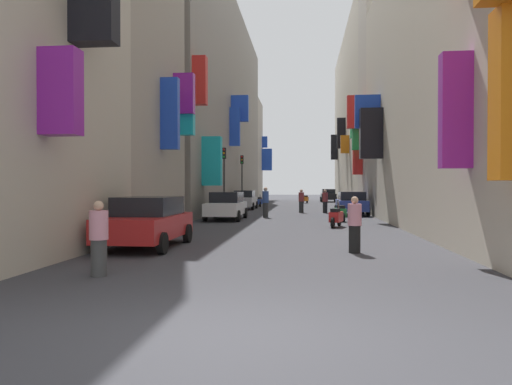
{
  "coord_description": "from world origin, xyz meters",
  "views": [
    {
      "loc": [
        0.87,
        -5.75,
        1.83
      ],
      "look_at": [
        -2.61,
        27.9,
        1.4
      ],
      "focal_mm": 33.11,
      "sensor_mm": 36.0,
      "label": 1
    }
  ],
  "objects_px": {
    "scooter_blue": "(260,202)",
    "scooter_green": "(340,213)",
    "scooter_red": "(336,217)",
    "parked_car_red": "(148,221)",
    "parked_car_silver": "(245,199)",
    "pedestrian_far_away": "(99,239)",
    "pedestrian_near_right": "(355,225)",
    "pedestrian_mid_street": "(266,202)",
    "parked_car_blue": "(351,203)",
    "parked_car_white": "(226,205)",
    "parked_car_black": "(328,195)",
    "pedestrian_crossing": "(301,201)",
    "traffic_light_far_corner": "(224,169)",
    "scooter_orange": "(305,199)",
    "pedestrian_near_left": "(325,201)",
    "traffic_light_near_corner": "(242,172)"
  },
  "relations": [
    {
      "from": "scooter_blue",
      "to": "scooter_green",
      "type": "distance_m",
      "value": 18.61
    },
    {
      "from": "scooter_red",
      "to": "parked_car_red",
      "type": "bearing_deg",
      "value": -128.55
    },
    {
      "from": "parked_car_silver",
      "to": "pedestrian_far_away",
      "type": "relative_size",
      "value": 2.69
    },
    {
      "from": "pedestrian_near_right",
      "to": "pedestrian_mid_street",
      "type": "bearing_deg",
      "value": 104.17
    },
    {
      "from": "parked_car_blue",
      "to": "parked_car_white",
      "type": "bearing_deg",
      "value": -145.85
    },
    {
      "from": "scooter_blue",
      "to": "parked_car_black",
      "type": "bearing_deg",
      "value": 63.67
    },
    {
      "from": "pedestrian_crossing",
      "to": "pedestrian_mid_street",
      "type": "xyz_separation_m",
      "value": [
        -2.07,
        -5.2,
        0.08
      ]
    },
    {
      "from": "parked_car_white",
      "to": "scooter_green",
      "type": "relative_size",
      "value": 2.52
    },
    {
      "from": "traffic_light_far_corner",
      "to": "parked_car_blue",
      "type": "bearing_deg",
      "value": -8.37
    },
    {
      "from": "pedestrian_mid_street",
      "to": "scooter_orange",
      "type": "bearing_deg",
      "value": 84.43
    },
    {
      "from": "parked_car_blue",
      "to": "parked_car_red",
      "type": "relative_size",
      "value": 0.99
    },
    {
      "from": "pedestrian_crossing",
      "to": "pedestrian_near_left",
      "type": "distance_m",
      "value": 1.65
    },
    {
      "from": "traffic_light_near_corner",
      "to": "pedestrian_crossing",
      "type": "bearing_deg",
      "value": -56.56
    },
    {
      "from": "scooter_red",
      "to": "scooter_orange",
      "type": "bearing_deg",
      "value": 92.58
    },
    {
      "from": "parked_car_white",
      "to": "pedestrian_near_left",
      "type": "bearing_deg",
      "value": 51.54
    },
    {
      "from": "pedestrian_near_left",
      "to": "pedestrian_near_right",
      "type": "distance_m",
      "value": 19.68
    },
    {
      "from": "parked_car_black",
      "to": "pedestrian_far_away",
      "type": "height_order",
      "value": "pedestrian_far_away"
    },
    {
      "from": "parked_car_silver",
      "to": "pedestrian_far_away",
      "type": "distance_m",
      "value": 28.44
    },
    {
      "from": "scooter_blue",
      "to": "scooter_green",
      "type": "relative_size",
      "value": 1.11
    },
    {
      "from": "parked_car_red",
      "to": "pedestrian_crossing",
      "type": "xyz_separation_m",
      "value": [
        4.48,
        19.21,
        0.02
      ]
    },
    {
      "from": "scooter_blue",
      "to": "pedestrian_crossing",
      "type": "relative_size",
      "value": 1.21
    },
    {
      "from": "pedestrian_far_away",
      "to": "traffic_light_far_corner",
      "type": "bearing_deg",
      "value": 93.32
    },
    {
      "from": "pedestrian_near_right",
      "to": "traffic_light_near_corner",
      "type": "bearing_deg",
      "value": 103.87
    },
    {
      "from": "parked_car_silver",
      "to": "traffic_light_near_corner",
      "type": "distance_m",
      "value": 4.03
    },
    {
      "from": "parked_car_white",
      "to": "traffic_light_near_corner",
      "type": "bearing_deg",
      "value": 94.39
    },
    {
      "from": "scooter_blue",
      "to": "scooter_red",
      "type": "bearing_deg",
      "value": -75.55
    },
    {
      "from": "scooter_green",
      "to": "traffic_light_near_corner",
      "type": "distance_m",
      "value": 17.64
    },
    {
      "from": "scooter_blue",
      "to": "scooter_green",
      "type": "xyz_separation_m",
      "value": [
        5.92,
        -17.64,
        -0.0
      ]
    },
    {
      "from": "scooter_orange",
      "to": "pedestrian_mid_street",
      "type": "bearing_deg",
      "value": -95.57
    },
    {
      "from": "pedestrian_crossing",
      "to": "pedestrian_mid_street",
      "type": "distance_m",
      "value": 5.6
    },
    {
      "from": "scooter_red",
      "to": "traffic_light_near_corner",
      "type": "distance_m",
      "value": 20.8
    },
    {
      "from": "parked_car_blue",
      "to": "scooter_green",
      "type": "relative_size",
      "value": 2.32
    },
    {
      "from": "parked_car_blue",
      "to": "pedestrian_near_left",
      "type": "height_order",
      "value": "pedestrian_near_left"
    },
    {
      "from": "scooter_orange",
      "to": "parked_car_black",
      "type": "bearing_deg",
      "value": 59.84
    },
    {
      "from": "parked_car_blue",
      "to": "pedestrian_mid_street",
      "type": "distance_m",
      "value": 6.0
    },
    {
      "from": "parked_car_white",
      "to": "pedestrian_far_away",
      "type": "bearing_deg",
      "value": -89.58
    },
    {
      "from": "parked_car_white",
      "to": "parked_car_black",
      "type": "xyz_separation_m",
      "value": [
        7.09,
        30.88,
        0.0
      ]
    },
    {
      "from": "pedestrian_crossing",
      "to": "pedestrian_near_right",
      "type": "distance_m",
      "value": 19.86
    },
    {
      "from": "scooter_green",
      "to": "pedestrian_crossing",
      "type": "distance_m",
      "value": 8.2
    },
    {
      "from": "parked_car_blue",
      "to": "parked_car_black",
      "type": "relative_size",
      "value": 0.95
    },
    {
      "from": "pedestrian_crossing",
      "to": "scooter_red",
      "type": "bearing_deg",
      "value": -81.88
    },
    {
      "from": "pedestrian_crossing",
      "to": "parked_car_blue",
      "type": "bearing_deg",
      "value": -36.27
    },
    {
      "from": "parked_car_black",
      "to": "parked_car_white",
      "type": "bearing_deg",
      "value": -102.93
    },
    {
      "from": "pedestrian_near_right",
      "to": "scooter_green",
      "type": "bearing_deg",
      "value": 87.71
    },
    {
      "from": "parked_car_red",
      "to": "pedestrian_crossing",
      "type": "bearing_deg",
      "value": 76.89
    },
    {
      "from": "scooter_green",
      "to": "pedestrian_mid_street",
      "type": "xyz_separation_m",
      "value": [
        -4.16,
        2.72,
        0.44
      ]
    },
    {
      "from": "pedestrian_mid_street",
      "to": "traffic_light_far_corner",
      "type": "bearing_deg",
      "value": 127.92
    },
    {
      "from": "pedestrian_near_right",
      "to": "pedestrian_mid_street",
      "type": "height_order",
      "value": "pedestrian_mid_street"
    },
    {
      "from": "parked_car_silver",
      "to": "parked_car_blue",
      "type": "height_order",
      "value": "parked_car_silver"
    },
    {
      "from": "parked_car_blue",
      "to": "traffic_light_near_corner",
      "type": "relative_size",
      "value": 0.91
    }
  ]
}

